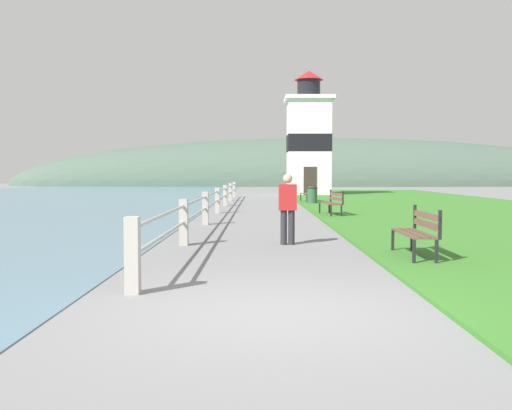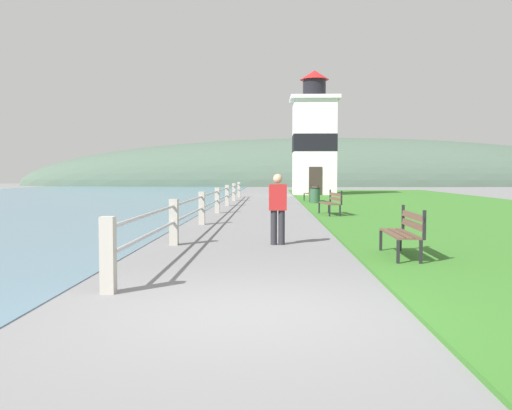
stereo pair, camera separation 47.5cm
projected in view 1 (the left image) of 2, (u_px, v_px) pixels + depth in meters
ground_plane at (273, 313)px, 6.28m from camera, size 160.00×160.00×0.00m
grass_verge at (447, 209)px, 24.28m from camera, size 12.00×54.19×0.06m
seawall_railing at (217, 198)px, 22.09m from camera, size 0.18×29.89×0.99m
park_bench_near at (418, 230)px, 10.19m from camera, size 0.49×1.65×0.94m
park_bench_midway at (333, 201)px, 20.50m from camera, size 0.70×1.71×0.94m
park_bench_far at (309, 192)px, 30.28m from camera, size 0.68×1.75×0.94m
lighthouse at (308, 141)px, 40.42m from camera, size 3.40×3.40×8.80m
person_strolling at (288, 206)px, 12.29m from camera, size 0.39×0.23×1.53m
trash_bin at (312, 196)px, 28.57m from camera, size 0.54×0.54×0.84m
distant_hillside at (323, 186)px, 72.27m from camera, size 80.00×16.00×12.00m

